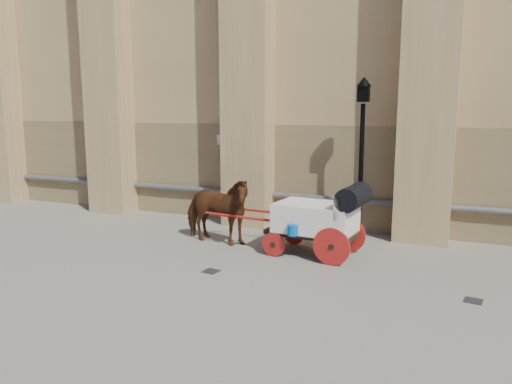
% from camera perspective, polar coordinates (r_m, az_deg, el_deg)
% --- Properties ---
extents(ground, '(90.00, 90.00, 0.00)m').
position_cam_1_polar(ground, '(11.65, -3.46, -7.94)').
color(ground, '#6F695B').
rests_on(ground, ground).
extents(horse, '(2.19, 1.15, 1.78)m').
position_cam_1_polar(horse, '(12.94, -4.57, -2.07)').
color(horse, '#57341A').
rests_on(horse, ground).
extents(carriage, '(4.13, 1.52, 1.77)m').
position_cam_1_polar(carriage, '(11.94, 7.42, -2.81)').
color(carriage, black).
rests_on(carriage, ground).
extents(street_lamp, '(0.40, 0.40, 4.28)m').
position_cam_1_polar(street_lamp, '(13.32, 11.95, 4.18)').
color(street_lamp, black).
rests_on(street_lamp, ground).
extents(drain_grate_near, '(0.36, 0.36, 0.01)m').
position_cam_1_polar(drain_grate_near, '(11.01, -5.16, -9.00)').
color(drain_grate_near, black).
rests_on(drain_grate_near, ground).
extents(drain_grate_far, '(0.36, 0.36, 0.01)m').
position_cam_1_polar(drain_grate_far, '(10.23, 23.58, -11.31)').
color(drain_grate_far, black).
rests_on(drain_grate_far, ground).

